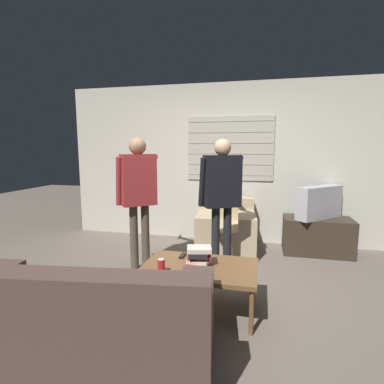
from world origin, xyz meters
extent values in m
plane|color=#665B51|center=(0.00, 0.00, 0.00)|extent=(16.00, 16.00, 0.00)
cube|color=#BCB7A8|center=(0.00, 2.03, 1.27)|extent=(5.20, 0.06, 2.55)
cube|color=#A8A393|center=(0.14, 1.99, 1.52)|extent=(1.37, 0.02, 1.02)
cube|color=gray|center=(0.14, 1.98, 1.09)|extent=(1.34, 0.00, 0.01)
cube|color=gray|center=(0.14, 1.98, 1.26)|extent=(1.34, 0.00, 0.01)
cube|color=gray|center=(0.14, 1.98, 1.43)|extent=(1.34, 0.00, 0.01)
cube|color=gray|center=(0.14, 1.98, 1.60)|extent=(1.34, 0.00, 0.01)
cube|color=gray|center=(0.14, 1.98, 1.77)|extent=(1.34, 0.00, 0.01)
cube|color=gray|center=(0.14, 1.98, 1.94)|extent=(1.34, 0.00, 0.01)
cube|color=#4C3833|center=(-0.52, -1.16, 0.21)|extent=(1.90, 1.06, 0.41)
cube|color=#4C3833|center=(-0.48, -1.47, 0.62)|extent=(1.82, 0.45, 0.40)
cube|color=#4C3833|center=(0.25, -1.05, 0.51)|extent=(0.35, 0.84, 0.19)
cube|color=#9E3338|center=(-0.84, -1.16, 0.51)|extent=(0.42, 0.35, 0.37)
cube|color=tan|center=(0.16, 1.44, 0.20)|extent=(0.92, 0.94, 0.41)
cube|color=tan|center=(0.13, 1.77, 0.58)|extent=(0.85, 0.28, 0.35)
cube|color=tan|center=(0.46, 1.47, 0.50)|extent=(0.32, 0.88, 0.18)
cube|color=tan|center=(-0.13, 1.41, 0.50)|extent=(0.32, 0.88, 0.18)
cube|color=brown|center=(0.12, -0.24, 0.41)|extent=(1.06, 0.67, 0.04)
cylinder|color=brown|center=(-0.38, 0.05, 0.20)|extent=(0.04, 0.04, 0.39)
cylinder|color=brown|center=(0.61, 0.05, 0.20)|extent=(0.04, 0.04, 0.39)
cylinder|color=brown|center=(-0.38, -0.54, 0.20)|extent=(0.04, 0.04, 0.39)
cylinder|color=brown|center=(0.61, -0.54, 0.20)|extent=(0.04, 0.04, 0.39)
cube|color=#33281E|center=(1.47, 1.66, 0.26)|extent=(0.95, 0.50, 0.52)
cube|color=#B2B2B7|center=(1.47, 1.66, 0.75)|extent=(0.70, 0.69, 0.46)
cube|color=navy|center=(1.40, 1.73, 0.75)|extent=(0.48, 0.48, 0.38)
cylinder|color=#4C4233|center=(-0.86, 0.47, 0.41)|extent=(0.10, 0.10, 0.83)
cylinder|color=#4C4233|center=(-0.75, 0.57, 0.41)|extent=(0.10, 0.10, 0.83)
cube|color=maroon|center=(-0.81, 0.52, 1.14)|extent=(0.44, 0.42, 0.62)
sphere|color=#A87A56|center=(-0.81, 0.52, 1.54)|extent=(0.21, 0.21, 0.21)
cylinder|color=maroon|center=(-1.01, 0.41, 1.13)|extent=(0.15, 0.17, 0.59)
cylinder|color=maroon|center=(-0.80, 0.87, 1.29)|extent=(0.41, 0.48, 0.32)
cube|color=black|center=(-0.97, 1.07, 1.16)|extent=(0.08, 0.09, 0.13)
cylinder|color=black|center=(0.13, 0.65, 0.41)|extent=(0.10, 0.10, 0.82)
cylinder|color=black|center=(0.26, 0.72, 0.41)|extent=(0.10, 0.10, 0.82)
cube|color=black|center=(0.20, 0.68, 1.13)|extent=(0.47, 0.39, 0.62)
sphere|color=tan|center=(0.20, 0.68, 1.53)|extent=(0.20, 0.20, 0.20)
cylinder|color=black|center=(-0.03, 0.61, 1.12)|extent=(0.14, 0.17, 0.59)
cylinder|color=black|center=(0.26, 1.05, 1.34)|extent=(0.35, 0.54, 0.20)
cube|color=black|center=(0.12, 1.30, 1.28)|extent=(0.06, 0.07, 0.13)
cube|color=maroon|center=(0.09, -0.24, 0.45)|extent=(0.21, 0.19, 0.03)
cube|color=beige|center=(0.11, -0.23, 0.48)|extent=(0.22, 0.19, 0.03)
cube|color=maroon|center=(0.11, -0.22, 0.51)|extent=(0.23, 0.16, 0.03)
cube|color=black|center=(0.10, -0.24, 0.54)|extent=(0.20, 0.19, 0.04)
cube|color=beige|center=(0.11, -0.22, 0.59)|extent=(0.26, 0.21, 0.04)
cylinder|color=red|center=(-0.18, -0.47, 0.49)|extent=(0.07, 0.07, 0.12)
cylinder|color=silver|center=(-0.18, -0.47, 0.55)|extent=(0.06, 0.06, 0.00)
cube|color=black|center=(-0.10, -0.05, 0.44)|extent=(0.05, 0.13, 0.02)
camera|label=1|loc=(0.65, -2.85, 1.52)|focal=28.00mm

